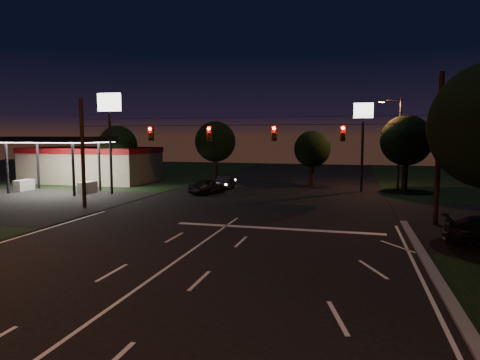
% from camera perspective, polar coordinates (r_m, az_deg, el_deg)
% --- Properties ---
extents(ground, '(140.00, 140.00, 0.00)m').
position_cam_1_polar(ground, '(15.16, -14.74, -14.66)').
color(ground, black).
rests_on(ground, ground).
extents(cross_street_left, '(20.00, 16.00, 0.02)m').
position_cam_1_polar(cross_street_left, '(39.55, -28.74, -2.54)').
color(cross_street_left, black).
rests_on(cross_street_left, ground).
extents(stop_bar, '(12.00, 0.50, 0.01)m').
position_cam_1_polar(stop_bar, '(24.73, 4.89, -6.45)').
color(stop_bar, silver).
rests_on(stop_bar, ground).
extents(utility_pole_right, '(0.30, 0.30, 9.00)m').
position_cam_1_polar(utility_pole_right, '(28.25, 24.57, -5.43)').
color(utility_pole_right, black).
rests_on(utility_pole_right, ground).
extents(utility_pole_left, '(0.28, 0.28, 8.00)m').
position_cam_1_polar(utility_pole_left, '(33.75, -20.00, -3.49)').
color(utility_pole_left, black).
rests_on(utility_pole_left, ground).
extents(signal_span, '(24.00, 0.40, 1.56)m').
position_cam_1_polar(signal_span, '(28.19, 0.16, 6.33)').
color(signal_span, black).
rests_on(signal_span, ground).
extents(gas_station, '(14.20, 16.10, 5.25)m').
position_cam_1_polar(gas_station, '(51.68, -19.38, 2.31)').
color(gas_station, gray).
rests_on(gas_station, ground).
extents(pole_sign_left_near, '(2.20, 0.30, 9.10)m').
position_cam_1_polar(pole_sign_left_near, '(40.32, -16.99, 8.02)').
color(pole_sign_left_near, black).
rests_on(pole_sign_left_near, ground).
extents(pole_sign_right, '(1.80, 0.30, 8.40)m').
position_cam_1_polar(pole_sign_right, '(42.34, 16.08, 6.93)').
color(pole_sign_right, black).
rests_on(pole_sign_right, ground).
extents(street_light_right_far, '(2.20, 0.35, 9.00)m').
position_cam_1_polar(street_light_right_far, '(44.51, 20.17, 5.45)').
color(street_light_right_far, black).
rests_on(street_light_right_far, ground).
extents(tree_far_a, '(4.20, 4.20, 6.42)m').
position_cam_1_polar(tree_far_a, '(49.30, -15.89, 4.44)').
color(tree_far_a, black).
rests_on(tree_far_a, ground).
extents(tree_far_b, '(4.60, 4.60, 6.98)m').
position_cam_1_polar(tree_far_b, '(48.84, -3.25, 5.06)').
color(tree_far_b, black).
rests_on(tree_far_b, ground).
extents(tree_far_c, '(3.80, 3.80, 5.86)m').
position_cam_1_polar(tree_far_c, '(45.63, 9.63, 4.04)').
color(tree_far_c, black).
rests_on(tree_far_c, ground).
extents(tree_far_d, '(4.80, 4.80, 7.30)m').
position_cam_1_polar(tree_far_d, '(43.73, 21.29, 4.86)').
color(tree_far_d, black).
rests_on(tree_far_d, ground).
extents(car_oncoming_a, '(2.95, 4.43, 1.40)m').
position_cam_1_polar(car_oncoming_a, '(39.42, -4.33, -0.83)').
color(car_oncoming_a, black).
rests_on(car_oncoming_a, ground).
extents(car_oncoming_b, '(1.70, 3.99, 1.28)m').
position_cam_1_polar(car_oncoming_b, '(43.28, -1.94, -0.30)').
color(car_oncoming_b, black).
rests_on(car_oncoming_b, ground).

